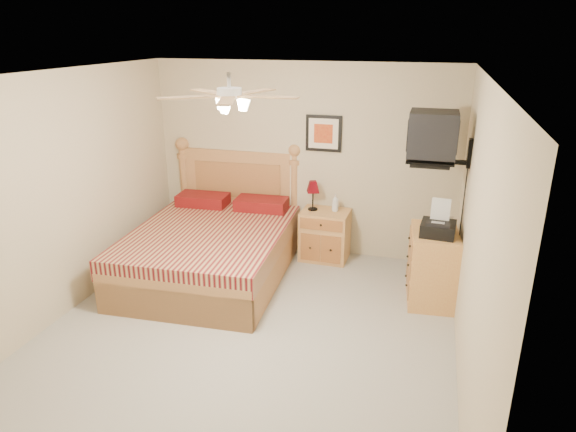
% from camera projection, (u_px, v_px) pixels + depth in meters
% --- Properties ---
extents(floor, '(4.50, 4.50, 0.00)m').
position_uv_depth(floor, '(246.00, 335.00, 5.10)').
color(floor, gray).
rests_on(floor, ground).
extents(ceiling, '(4.00, 4.50, 0.04)m').
position_uv_depth(ceiling, '(238.00, 76.00, 4.24)').
color(ceiling, white).
rests_on(ceiling, ground).
extents(wall_back, '(4.00, 0.04, 2.50)m').
position_uv_depth(wall_back, '(303.00, 160.00, 6.70)').
color(wall_back, '#BCAC8A').
rests_on(wall_back, ground).
extents(wall_front, '(4.00, 0.04, 2.50)m').
position_uv_depth(wall_front, '(88.00, 362.00, 2.64)').
color(wall_front, '#BCAC8A').
rests_on(wall_front, ground).
extents(wall_left, '(0.04, 4.50, 2.50)m').
position_uv_depth(wall_left, '(57.00, 199.00, 5.18)').
color(wall_left, '#BCAC8A').
rests_on(wall_left, ground).
extents(wall_right, '(0.04, 4.50, 2.50)m').
position_uv_depth(wall_right, '(474.00, 240.00, 4.16)').
color(wall_right, '#BCAC8A').
rests_on(wall_right, ground).
extents(bed, '(1.84, 2.35, 1.47)m').
position_uv_depth(bed, '(209.00, 220.00, 6.08)').
color(bed, '#A97747').
rests_on(bed, ground).
extents(nightstand, '(0.62, 0.47, 0.66)m').
position_uv_depth(nightstand, '(325.00, 235.00, 6.70)').
color(nightstand, tan).
rests_on(nightstand, ground).
extents(table_lamp, '(0.28, 0.28, 0.39)m').
position_uv_depth(table_lamp, '(313.00, 195.00, 6.59)').
color(table_lamp, '#510108').
rests_on(table_lamp, nightstand).
extents(lotion_bottle, '(0.09, 0.09, 0.23)m').
position_uv_depth(lotion_bottle, '(335.00, 203.00, 6.56)').
color(lotion_bottle, silver).
rests_on(lotion_bottle, nightstand).
extents(framed_picture, '(0.46, 0.04, 0.46)m').
position_uv_depth(framed_picture, '(324.00, 133.00, 6.49)').
color(framed_picture, black).
rests_on(framed_picture, wall_back).
extents(dresser, '(0.54, 0.74, 0.83)m').
position_uv_depth(dresser, '(432.00, 266.00, 5.63)').
color(dresser, '#C77841').
rests_on(dresser, ground).
extents(fax_machine, '(0.38, 0.40, 0.37)m').
position_uv_depth(fax_machine, '(439.00, 219.00, 5.32)').
color(fax_machine, black).
rests_on(fax_machine, dresser).
extents(magazine_lower, '(0.22, 0.29, 0.03)m').
position_uv_depth(magazine_lower, '(431.00, 221.00, 5.75)').
color(magazine_lower, beige).
rests_on(magazine_lower, dresser).
extents(magazine_upper, '(0.23, 0.29, 0.02)m').
position_uv_depth(magazine_upper, '(434.00, 219.00, 5.75)').
color(magazine_upper, gray).
rests_on(magazine_upper, magazine_lower).
extents(wall_tv, '(0.56, 0.46, 0.58)m').
position_uv_depth(wall_tv, '(448.00, 138.00, 5.24)').
color(wall_tv, black).
rests_on(wall_tv, wall_right).
extents(ceiling_fan, '(1.14, 1.14, 0.28)m').
position_uv_depth(ceiling_fan, '(229.00, 96.00, 4.11)').
color(ceiling_fan, white).
rests_on(ceiling_fan, ceiling).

